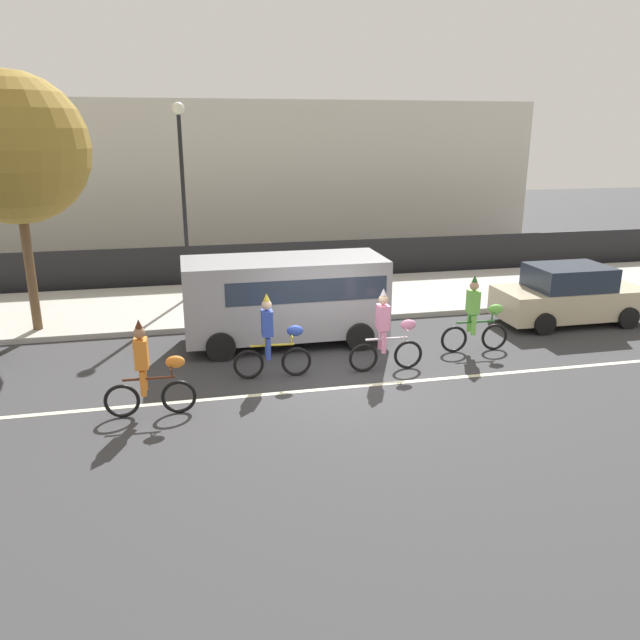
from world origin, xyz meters
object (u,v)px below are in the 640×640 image
object	(u,v)px
street_lamp_post	(182,173)
parked_car_beige	(569,296)
parade_cyclist_orange	(149,374)
parade_cyclist_pink	(387,335)
parked_van_grey	(287,294)
parade_cyclist_lime	(476,318)
parade_cyclist_cobalt	(273,341)

from	to	relation	value
street_lamp_post	parked_car_beige	bearing A→B (deg)	-24.07
parade_cyclist_orange	parade_cyclist_pink	size ratio (longest dim) A/B	1.00
parked_van_grey	parked_car_beige	distance (m)	8.02
parade_cyclist_pink	parked_van_grey	xyz separation A→B (m)	(-1.84, 2.43, 0.44)
parked_van_grey	parade_cyclist_lime	bearing A→B (deg)	-21.11
parade_cyclist_pink	parade_cyclist_lime	bearing A→B (deg)	16.45
parked_car_beige	parade_cyclist_lime	bearing A→B (deg)	-155.54
parked_van_grey	street_lamp_post	distance (m)	5.84
parade_cyclist_orange	street_lamp_post	world-z (taller)	street_lamp_post
parade_cyclist_lime	parade_cyclist_pink	bearing A→B (deg)	-163.55
parade_cyclist_lime	parked_car_beige	xyz separation A→B (m)	(3.63, 1.65, -0.06)
parade_cyclist_pink	parked_van_grey	distance (m)	3.08
parade_cyclist_orange	parade_cyclist_lime	xyz separation A→B (m)	(7.63, 2.00, 0.00)
parade_cyclist_pink	parked_van_grey	world-z (taller)	parked_van_grey
parade_cyclist_orange	street_lamp_post	distance (m)	8.91
parade_cyclist_orange	parade_cyclist_cobalt	size ratio (longest dim) A/B	1.00
parked_car_beige	parade_cyclist_cobalt	bearing A→B (deg)	-165.43
parade_cyclist_orange	parked_car_beige	size ratio (longest dim) A/B	0.47
parade_cyclist_cobalt	parked_car_beige	distance (m)	9.01
parade_cyclist_cobalt	street_lamp_post	distance (m)	7.76
parade_cyclist_cobalt	parked_van_grey	bearing A→B (deg)	72.65
parade_cyclist_cobalt	street_lamp_post	xyz separation A→B (m)	(-1.65, 6.90, 3.15)
parade_cyclist_orange	parade_cyclist_cobalt	xyz separation A→B (m)	(2.54, 1.39, 0.00)
parade_cyclist_cobalt	parked_van_grey	size ratio (longest dim) A/B	0.38
parade_cyclist_cobalt	parked_car_beige	xyz separation A→B (m)	(8.72, 2.27, -0.06)
parade_cyclist_cobalt	parade_cyclist_lime	distance (m)	5.12
street_lamp_post	parade_cyclist_lime	bearing A→B (deg)	-43.02
parade_cyclist_orange	parked_van_grey	distance (m)	4.94
parade_cyclist_orange	street_lamp_post	size ratio (longest dim) A/B	0.33
parade_cyclist_orange	parked_van_grey	world-z (taller)	parked_van_grey
parked_car_beige	parade_cyclist_orange	bearing A→B (deg)	-162.03
parade_cyclist_cobalt	parked_car_beige	bearing A→B (deg)	14.57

